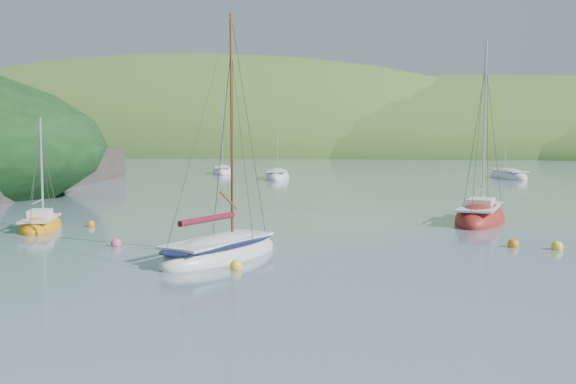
% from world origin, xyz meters
% --- Properties ---
extents(ground, '(700.00, 700.00, 0.00)m').
position_xyz_m(ground, '(0.00, 0.00, 0.00)').
color(ground, slate).
rests_on(ground, ground).
extents(shoreline_hills, '(690.00, 135.00, 56.00)m').
position_xyz_m(shoreline_hills, '(-9.66, 172.42, 0.00)').
color(shoreline_hills, '#326125').
rests_on(shoreline_hills, ground).
extents(daysailer_white, '(4.68, 7.14, 10.31)m').
position_xyz_m(daysailer_white, '(-0.43, 2.51, 0.23)').
color(daysailer_white, silver).
rests_on(daysailer_white, ground).
extents(sloop_red, '(4.25, 7.87, 11.06)m').
position_xyz_m(sloop_red, '(10.91, 15.47, 0.21)').
color(sloop_red, maroon).
rests_on(sloop_red, ground).
extents(sailboat_yellow, '(3.32, 5.10, 6.30)m').
position_xyz_m(sailboat_yellow, '(-11.83, 8.50, 0.16)').
color(sailboat_yellow, orange).
rests_on(sailboat_yellow, ground).
extents(distant_sloop_a, '(4.00, 8.26, 11.31)m').
position_xyz_m(distant_sloop_a, '(-7.59, 49.99, 0.19)').
color(distant_sloop_a, silver).
rests_on(distant_sloop_a, ground).
extents(distant_sloop_b, '(4.78, 8.15, 10.98)m').
position_xyz_m(distant_sloop_b, '(18.51, 55.39, 0.19)').
color(distant_sloop_b, silver).
rests_on(distant_sloop_b, ground).
extents(distant_sloop_c, '(4.49, 7.80, 10.53)m').
position_xyz_m(distant_sloop_c, '(-16.66, 59.16, 0.18)').
color(distant_sloop_c, silver).
rests_on(distant_sloop_c, ground).
extents(mooring_buoys, '(23.20, 9.78, 0.50)m').
position_xyz_m(mooring_buoys, '(3.36, 5.54, 0.12)').
color(mooring_buoys, yellow).
rests_on(mooring_buoys, ground).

